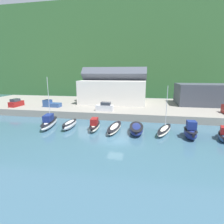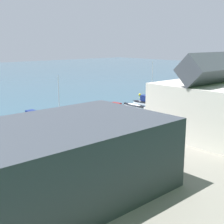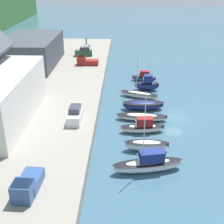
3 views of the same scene
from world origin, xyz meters
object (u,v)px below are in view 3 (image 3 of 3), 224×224
at_px(moored_boat_0, 148,164).
at_px(moored_boat_4, 143,105).
at_px(moored_boat_6, 147,85).
at_px(parked_car_2, 75,115).
at_px(pickup_truck_0, 27,186).
at_px(moored_boat_1, 147,146).
at_px(moored_boat_2, 143,127).
at_px(person_on_quay, 86,41).
at_px(moored_boat_5, 139,95).
at_px(parked_car_1, 84,52).
at_px(moored_boat_7, 144,77).
at_px(moored_boat_3, 142,117).
at_px(pickup_truck_1, 86,61).
at_px(dog_on_quay, 89,45).

height_order(moored_boat_0, moored_boat_4, moored_boat_0).
xyz_separation_m(moored_boat_0, moored_boat_6, (26.51, -1.53, 0.15)).
bearing_deg(parked_car_2, pickup_truck_0, 82.22).
xyz_separation_m(moored_boat_1, pickup_truck_0, (-10.84, 12.30, 1.74)).
xyz_separation_m(moored_boat_1, moored_boat_6, (22.08, -1.45, 0.36)).
distance_m(moored_boat_2, person_on_quay, 50.13).
xyz_separation_m(moored_boat_5, parked_car_1, (22.84, 12.78, 1.99)).
xyz_separation_m(moored_boat_6, person_on_quay, (31.18, 15.21, 1.66)).
distance_m(moored_boat_5, pickup_truck_0, 31.41).
xyz_separation_m(moored_boat_5, moored_boat_7, (9.22, -1.35, 0.18)).
distance_m(moored_boat_3, pickup_truck_1, 26.87).
height_order(moored_boat_4, moored_boat_6, moored_boat_6).
bearing_deg(moored_boat_3, moored_boat_7, 0.04).
distance_m(moored_boat_4, pickup_truck_1, 23.39).
bearing_deg(moored_boat_7, moored_boat_5, -170.97).
height_order(moored_boat_6, person_on_quay, person_on_quay).
relative_size(moored_boat_0, moored_boat_5, 1.16).
height_order(moored_boat_0, dog_on_quay, moored_boat_0).
distance_m(moored_boat_3, parked_car_1, 34.51).
height_order(moored_boat_2, dog_on_quay, dog_on_quay).
bearing_deg(person_on_quay, moored_boat_7, -150.15).
bearing_deg(moored_boat_3, dog_on_quay, 20.86).
xyz_separation_m(moored_boat_1, moored_boat_2, (5.05, 0.22, 0.05)).
xyz_separation_m(moored_boat_3, moored_boat_6, (13.13, -1.60, 0.61)).
bearing_deg(moored_boat_6, moored_boat_4, 173.74).
bearing_deg(moored_boat_2, pickup_truck_0, 137.58).
bearing_deg(moored_boat_7, dog_on_quay, 48.34).
bearing_deg(pickup_truck_0, dog_on_quay, -87.16).
relative_size(moored_boat_1, parked_car_2, 1.37).
xyz_separation_m(moored_boat_0, dog_on_quay, (54.60, 12.52, 1.17)).
xyz_separation_m(moored_boat_4, pickup_truck_1, (20.11, 11.83, 1.76)).
height_order(moored_boat_0, moored_boat_2, moored_boat_0).
distance_m(moored_boat_0, parked_car_1, 47.18).
relative_size(moored_boat_5, pickup_truck_0, 1.78).
xyz_separation_m(moored_boat_3, parked_car_2, (-4.05, 9.73, 2.08)).
bearing_deg(moored_boat_5, pickup_truck_1, 56.92).
distance_m(moored_boat_3, person_on_quay, 46.41).
bearing_deg(moored_boat_1, person_on_quay, 15.16).
bearing_deg(moored_boat_0, moored_boat_7, -13.45).
bearing_deg(moored_boat_1, pickup_truck_0, 132.07).
height_order(moored_boat_4, parked_car_2, parked_car_2).
xyz_separation_m(moored_boat_2, dog_on_quay, (45.14, 12.39, 1.33)).
bearing_deg(pickup_truck_0, pickup_truck_1, -88.37).
bearing_deg(dog_on_quay, pickup_truck_1, -119.92).
relative_size(moored_boat_7, parked_car_2, 1.27).
bearing_deg(person_on_quay, moored_boat_3, -162.93).
height_order(moored_boat_1, dog_on_quay, dog_on_quay).
bearing_deg(parked_car_2, parked_car_1, -84.15).
relative_size(moored_boat_6, parked_car_1, 1.07).
relative_size(moored_boat_2, pickup_truck_1, 1.37).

